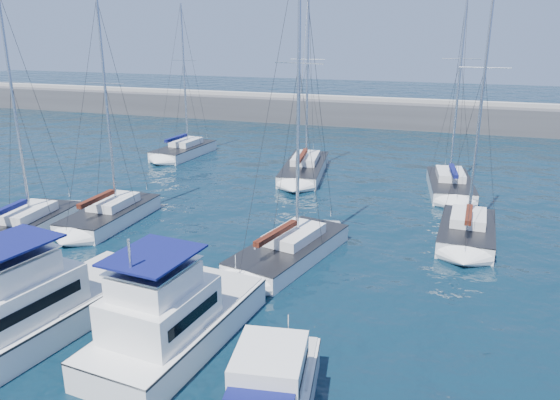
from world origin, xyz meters
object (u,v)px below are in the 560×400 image
(sailboat_back_b, at_px, (305,168))
(sailboat_back_a, at_px, (184,150))
(sailboat_mid_a, at_px, (23,226))
(sailboat_mid_d, at_px, (290,249))
(sailboat_back_c, at_px, (450,185))
(motor_yacht_port_inner, at_px, (35,309))
(motor_yacht_stbd_outer, at_px, (273,393))
(motor_yacht_stbd_inner, at_px, (172,321))
(sailboat_mid_e, at_px, (467,231))
(sailboat_mid_b, at_px, (111,215))

(sailboat_back_b, bearing_deg, sailboat_back_a, 159.23)
(sailboat_mid_a, relative_size, sailboat_mid_d, 0.87)
(sailboat_back_b, relative_size, sailboat_back_c, 0.96)
(motor_yacht_port_inner, bearing_deg, sailboat_back_b, 92.25)
(motor_yacht_stbd_outer, height_order, sailboat_back_c, sailboat_back_c)
(motor_yacht_port_inner, bearing_deg, motor_yacht_stbd_outer, 0.23)
(motor_yacht_stbd_inner, distance_m, motor_yacht_stbd_outer, 5.65)
(sailboat_back_b, bearing_deg, sailboat_mid_e, -48.68)
(sailboat_back_a, xyz_separation_m, sailboat_back_b, (12.95, -3.03, -0.01))
(motor_yacht_stbd_inner, bearing_deg, motor_yacht_port_inner, -165.08)
(sailboat_mid_d, bearing_deg, motor_yacht_stbd_inner, -87.48)
(motor_yacht_stbd_inner, relative_size, sailboat_back_c, 0.57)
(motor_yacht_stbd_inner, relative_size, sailboat_mid_a, 0.62)
(motor_yacht_port_inner, bearing_deg, sailboat_mid_b, 121.72)
(sailboat_mid_e, distance_m, sailboat_back_c, 9.96)
(sailboat_back_a, height_order, sailboat_back_c, sailboat_back_c)
(sailboat_mid_d, distance_m, sailboat_back_a, 26.47)
(sailboat_mid_a, xyz_separation_m, sailboat_back_c, (24.23, 17.26, 0.02))
(motor_yacht_stbd_inner, relative_size, sailboat_mid_b, 0.64)
(sailboat_mid_d, bearing_deg, motor_yacht_port_inner, -112.47)
(motor_yacht_stbd_inner, bearing_deg, sailboat_mid_d, 85.38)
(motor_yacht_stbd_outer, bearing_deg, sailboat_mid_d, 96.12)
(sailboat_mid_b, bearing_deg, sailboat_back_b, 61.09)
(motor_yacht_stbd_inner, xyz_separation_m, sailboat_back_c, (9.70, 25.31, -0.59))
(motor_yacht_port_inner, relative_size, motor_yacht_stbd_outer, 1.85)
(sailboat_back_a, bearing_deg, sailboat_back_c, -5.27)
(motor_yacht_port_inner, xyz_separation_m, motor_yacht_stbd_inner, (5.70, 0.87, 0.00))
(motor_yacht_port_inner, relative_size, sailboat_mid_b, 0.78)
(sailboat_mid_e, distance_m, sailboat_back_b, 17.36)
(sailboat_mid_a, height_order, sailboat_mid_e, sailboat_mid_e)
(sailboat_mid_a, xyz_separation_m, sailboat_mid_e, (25.44, 7.37, 0.03))
(motor_yacht_stbd_inner, xyz_separation_m, sailboat_mid_d, (1.84, 9.55, -0.59))
(motor_yacht_port_inner, relative_size, sailboat_back_c, 0.69)
(motor_yacht_stbd_outer, distance_m, sailboat_back_b, 30.32)
(motor_yacht_port_inner, xyz_separation_m, sailboat_back_b, (3.53, 27.71, -0.62))
(motor_yacht_stbd_outer, bearing_deg, sailboat_back_c, 71.99)
(sailboat_mid_e, height_order, sailboat_back_c, sailboat_mid_e)
(sailboat_mid_e, bearing_deg, sailboat_mid_b, -167.69)
(sailboat_back_a, distance_m, sailboat_back_b, 13.30)
(sailboat_back_b, bearing_deg, sailboat_back_c, -14.91)
(sailboat_mid_a, distance_m, sailboat_mid_b, 5.11)
(sailboat_mid_d, relative_size, sailboat_mid_e, 1.04)
(motor_yacht_stbd_inner, bearing_deg, sailboat_back_c, 75.30)
(motor_yacht_port_inner, relative_size, sailboat_mid_d, 0.65)
(motor_yacht_stbd_inner, height_order, sailboat_mid_e, sailboat_mid_e)
(motor_yacht_stbd_outer, height_order, sailboat_mid_a, sailboat_mid_a)
(sailboat_mid_e, bearing_deg, sailboat_mid_a, -161.80)
(sailboat_mid_b, distance_m, sailboat_mid_d, 12.74)
(motor_yacht_stbd_inner, height_order, motor_yacht_stbd_outer, motor_yacht_stbd_inner)
(sailboat_back_c, bearing_deg, sailboat_back_a, 162.65)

